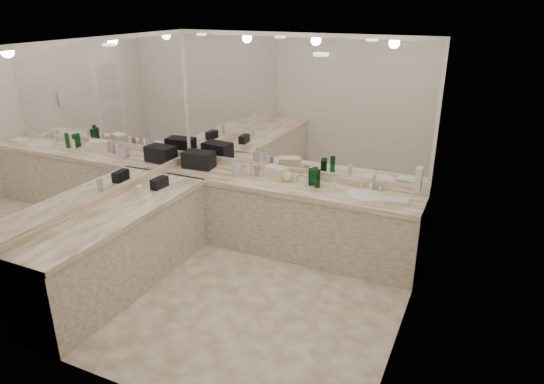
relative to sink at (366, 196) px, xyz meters
The scene contains 34 objects.
floor 1.77m from the sink, 128.37° to the right, with size 3.20×3.20×0.00m, color silver.
ceiling 2.29m from the sink, 128.37° to the right, with size 3.20×3.20×0.00m, color white.
wall_back 1.08m from the sink, 162.47° to the left, with size 3.20×0.02×2.60m, color silver.
wall_left 2.85m from the sink, 154.80° to the right, with size 0.02×3.00×2.60m, color silver.
wall_right 1.42m from the sink, 61.56° to the right, with size 0.02×3.00×2.60m, color silver.
vanity_back_base 1.06m from the sink, behind, with size 3.20×0.60×0.84m, color beige.
vanity_back_top 0.95m from the sink, behind, with size 3.20×0.64×0.06m, color #F4E5CD.
vanity_left_base 2.75m from the sink, 146.31° to the right, with size 0.60×2.40×0.84m, color beige.
vanity_left_top 2.70m from the sink, 146.19° to the right, with size 0.64×2.42×0.06m, color #F4E5CD.
backsplash_back 0.99m from the sink, 163.58° to the left, with size 3.20×0.04×0.10m, color #F4E5CD.
backsplash_left 2.80m from the sink, 154.62° to the right, with size 0.04×3.00×0.10m, color #F4E5CD.
mirror_back 1.33m from the sink, 163.13° to the left, with size 3.12×0.01×1.55m, color white.
mirror_left 2.94m from the sink, 154.69° to the right, with size 0.01×2.92×1.55m, color white.
sink is the anchor object (origin of this frame).
faucet 0.22m from the sink, 90.00° to the left, with size 0.24×0.16×0.14m, color silver.
wall_phone 0.91m from the sink, 39.57° to the right, with size 0.06×0.10×0.24m, color white.
door 1.82m from the sink, 69.46° to the right, with size 0.02×0.82×2.10m, color white.
black_toiletry_bag 2.24m from the sink, behind, with size 0.39×0.24×0.22m, color black.
black_bag_spill 2.38m from the sink, 161.20° to the right, with size 0.10×0.22×0.12m, color black.
cream_cosmetic_case 1.15m from the sink, behind, with size 0.27×0.16×0.15m, color beige.
hand_towel 0.35m from the sink, 10.52° to the right, with size 0.25×0.17×0.04m, color white.
lotion_left 2.51m from the sink, 153.63° to the right, with size 0.06×0.06×0.15m, color white.
soap_bottle_a 1.51m from the sink, behind, with size 0.08×0.08×0.21m, color beige.
soap_bottle_b 1.65m from the sink, behind, with size 0.10×0.10×0.22m, color silver.
soap_bottle_c 0.99m from the sink, behind, with size 0.13×0.13×0.17m, color #F1DB90.
green_bottle_0 0.59m from the sink, behind, with size 0.06×0.06×0.22m, color #0D471E.
green_bottle_1 0.69m from the sink, behind, with size 0.07×0.07×0.20m, color #0D471E.
green_bottle_2 0.68m from the sink, 168.08° to the left, with size 0.07×0.07×0.19m, color #0D471E.
amenity_bottle_0 0.89m from the sink, behind, with size 0.06×0.06×0.09m, color silver.
amenity_bottle_1 1.48m from the sink, behind, with size 0.04×0.04×0.09m, color white.
amenity_bottle_2 1.40m from the sink, behind, with size 0.06×0.06×0.13m, color #9966B2.
amenity_bottle_3 1.14m from the sink, behind, with size 0.04×0.04×0.10m, color #E57F66.
amenity_bottle_4 0.73m from the sink, behind, with size 0.04×0.04×0.15m, color silver.
amenity_bottle_5 0.38m from the sink, behind, with size 0.05×0.05×0.12m, color white.
Camera 1 is at (2.10, -3.81, 2.93)m, focal length 32.00 mm.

